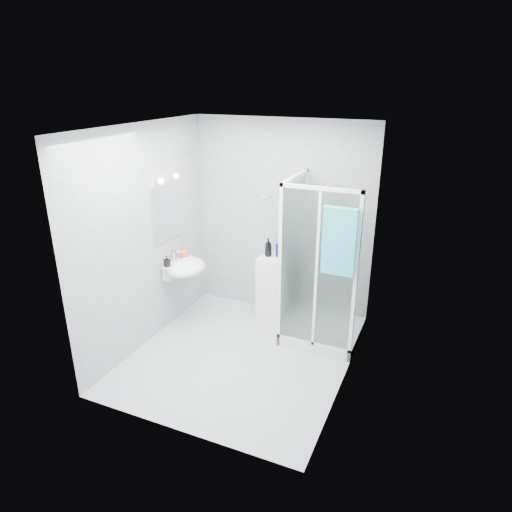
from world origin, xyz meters
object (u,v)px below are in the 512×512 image
at_px(wall_basin, 184,267).
at_px(soap_dispenser_orange, 184,252).
at_px(shampoo_bottle_a, 268,247).
at_px(soap_dispenser_black, 167,261).
at_px(shampoo_bottle_b, 282,247).
at_px(hand_towel, 339,240).
at_px(shower_enclosure, 316,305).
at_px(storage_cabinet, 274,288).

height_order(wall_basin, soap_dispenser_orange, soap_dispenser_orange).
relative_size(shampoo_bottle_a, soap_dispenser_black, 1.74).
distance_m(wall_basin, shampoo_bottle_a, 1.10).
relative_size(shampoo_bottle_b, soap_dispenser_black, 1.89).
relative_size(wall_basin, soap_dispenser_orange, 3.47).
bearing_deg(soap_dispenser_black, soap_dispenser_orange, 84.63).
xyz_separation_m(hand_towel, soap_dispenser_black, (-2.09, -0.10, -0.54)).
distance_m(shower_enclosure, wall_basin, 1.72).
bearing_deg(wall_basin, soap_dispenser_black, -123.14).
distance_m(shower_enclosure, hand_towel, 1.14).
distance_m(shower_enclosure, shampoo_bottle_a, 0.97).
bearing_deg(shower_enclosure, soap_dispenser_orange, -174.43).
height_order(hand_towel, soap_dispenser_black, hand_towel).
bearing_deg(shampoo_bottle_b, shower_enclosure, -28.07).
xyz_separation_m(shampoo_bottle_a, soap_dispenser_black, (-1.04, -0.77, -0.08)).
xyz_separation_m(hand_towel, soap_dispenser_orange, (-2.06, 0.23, -0.53)).
relative_size(shower_enclosure, shampoo_bottle_a, 8.20).
bearing_deg(hand_towel, wall_basin, 177.53).
distance_m(shampoo_bottle_a, soap_dispenser_orange, 1.10).
bearing_deg(wall_basin, shampoo_bottle_a, 32.16).
bearing_deg(hand_towel, shampoo_bottle_b, 141.43).
bearing_deg(wall_basin, hand_towel, -2.47).
distance_m(soap_dispenser_orange, soap_dispenser_black, 0.34).
relative_size(storage_cabinet, soap_dispenser_black, 6.34).
relative_size(hand_towel, soap_dispenser_orange, 4.64).
bearing_deg(soap_dispenser_black, shampoo_bottle_a, 36.38).
distance_m(hand_towel, shampoo_bottle_a, 1.33).
height_order(storage_cabinet, shampoo_bottle_a, shampoo_bottle_a).
bearing_deg(shower_enclosure, shampoo_bottle_a, 160.73).
relative_size(wall_basin, storage_cabinet, 0.63).
xyz_separation_m(wall_basin, shampoo_bottle_a, (0.91, 0.58, 0.21)).
relative_size(storage_cabinet, shampoo_bottle_b, 3.36).
relative_size(soap_dispenser_orange, soap_dispenser_black, 1.15).
height_order(hand_towel, soap_dispenser_orange, hand_towel).
bearing_deg(shower_enclosure, hand_towel, -51.86).
xyz_separation_m(shower_enclosure, storage_cabinet, (-0.65, 0.25, -0.00)).
bearing_deg(shampoo_bottle_a, soap_dispenser_black, -143.62).
relative_size(storage_cabinet, shampoo_bottle_a, 3.64).
bearing_deg(soap_dispenser_orange, soap_dispenser_black, -95.37).
bearing_deg(shampoo_bottle_b, wall_basin, -150.36).
relative_size(shampoo_bottle_a, soap_dispenser_orange, 1.51).
xyz_separation_m(wall_basin, soap_dispenser_black, (-0.12, -0.19, 0.14)).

